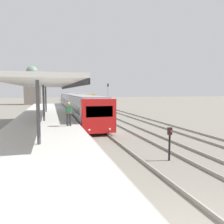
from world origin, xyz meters
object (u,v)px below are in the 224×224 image
at_px(signal_mast_far, 108,92).
at_px(train_near, 75,103).
at_px(person_on_platform, 69,112).
at_px(signal_post_near, 170,140).
at_px(train_far, 75,97).

bearing_deg(signal_mast_far, train_near, -120.91).
height_order(person_on_platform, signal_post_near, person_on_platform).
height_order(train_far, signal_mast_far, signal_mast_far).
bearing_deg(train_near, person_on_platform, -97.39).
relative_size(train_far, signal_post_near, 30.53).
distance_m(train_far, signal_post_near, 56.86).
relative_size(train_near, train_far, 0.67).
height_order(train_near, signal_mast_far, signal_mast_far).
xyz_separation_m(person_on_platform, signal_mast_far, (11.24, 32.44, 1.20)).
bearing_deg(signal_post_near, train_near, 95.20).
xyz_separation_m(train_far, signal_post_near, (-1.47, -56.84, -0.60)).
bearing_deg(train_near, train_far, 83.92).
relative_size(person_on_platform, signal_post_near, 1.01).
xyz_separation_m(person_on_platform, train_far, (5.84, 51.08, -0.38)).
bearing_deg(signal_mast_far, train_far, 106.13).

